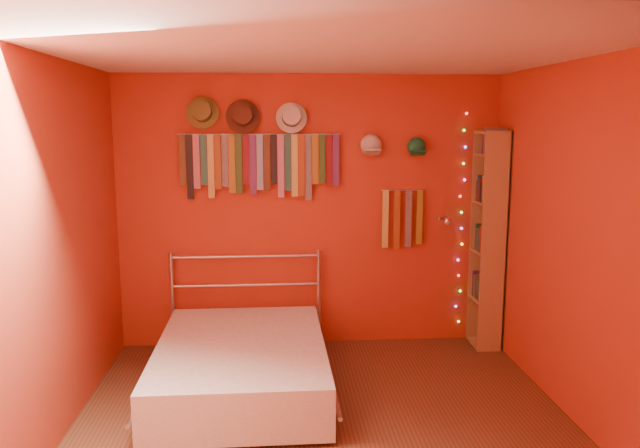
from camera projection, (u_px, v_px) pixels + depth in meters
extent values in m
plane|color=#522F1C|center=(326.00, 431.00, 4.24)|extent=(3.50, 3.50, 0.00)
cube|color=#B02D1C|center=(310.00, 212.00, 5.75)|extent=(3.50, 0.02, 2.50)
cube|color=#B02D1C|center=(587.00, 247.00, 4.16)|extent=(0.02, 3.50, 2.50)
cube|color=#B02D1C|center=(48.00, 256.00, 3.90)|extent=(0.02, 3.50, 2.50)
cube|color=white|center=(326.00, 52.00, 3.83)|extent=(3.50, 3.50, 0.02)
cylinder|color=silver|center=(259.00, 134.00, 5.55)|extent=(1.45, 0.01, 0.01)
cube|color=#493418|center=(182.00, 160.00, 5.53)|extent=(0.06, 0.01, 0.46)
cube|color=black|center=(190.00, 167.00, 5.54)|extent=(0.06, 0.01, 0.57)
cube|color=#A25170|center=(197.00, 162.00, 5.53)|extent=(0.06, 0.01, 0.48)
cube|color=#1B6054|center=(204.00, 160.00, 5.54)|extent=(0.06, 0.01, 0.45)
cube|color=#B5A148|center=(211.00, 167.00, 5.55)|extent=(0.06, 0.01, 0.57)
cube|color=brown|center=(218.00, 162.00, 5.54)|extent=(0.06, 0.01, 0.49)
cube|color=#1A1457|center=(225.00, 161.00, 5.56)|extent=(0.06, 0.01, 0.47)
cube|color=#836017|center=(232.00, 164.00, 5.56)|extent=(0.06, 0.01, 0.52)
cube|color=#204C1E|center=(239.00, 164.00, 5.56)|extent=(0.06, 0.01, 0.52)
cube|color=maroon|center=(246.00, 160.00, 5.57)|extent=(0.06, 0.01, 0.45)
cube|color=#461862|center=(253.00, 165.00, 5.58)|extent=(0.06, 0.01, 0.54)
cube|color=#6989BB|center=(260.00, 162.00, 5.57)|extent=(0.06, 0.01, 0.50)
cube|color=#462317|center=(267.00, 163.00, 5.59)|extent=(0.06, 0.01, 0.51)
cube|color=black|center=(274.00, 160.00, 5.58)|extent=(0.06, 0.01, 0.45)
cube|color=#BD5E8E|center=(281.00, 166.00, 5.59)|extent=(0.06, 0.01, 0.57)
cube|color=#17534A|center=(288.00, 163.00, 5.60)|extent=(0.06, 0.01, 0.51)
cube|color=#C3C74F|center=(295.00, 166.00, 5.61)|extent=(0.06, 0.01, 0.56)
cube|color=maroon|center=(302.00, 165.00, 5.60)|extent=(0.06, 0.01, 0.55)
cube|color=navy|center=(308.00, 167.00, 5.62)|extent=(0.06, 0.01, 0.59)
cube|color=olive|center=(315.00, 159.00, 5.61)|extent=(0.06, 0.01, 0.45)
cube|color=#285020|center=(322.00, 159.00, 5.61)|extent=(0.06, 0.01, 0.44)
cube|color=maroon|center=(329.00, 159.00, 5.63)|extent=(0.06, 0.01, 0.45)
cube|color=#441A6B|center=(336.00, 160.00, 5.63)|extent=(0.06, 0.01, 0.46)
cylinder|color=silver|center=(403.00, 190.00, 5.73)|extent=(0.40, 0.01, 0.01)
cube|color=#C8C350|center=(385.00, 219.00, 5.76)|extent=(0.06, 0.01, 0.54)
cube|color=brown|center=(397.00, 220.00, 5.76)|extent=(0.06, 0.01, 0.55)
cube|color=#1A1357|center=(408.00, 219.00, 5.76)|extent=(0.06, 0.01, 0.53)
cube|color=olive|center=(419.00, 217.00, 5.78)|extent=(0.06, 0.01, 0.51)
cylinder|color=olive|center=(203.00, 113.00, 5.48)|extent=(0.29, 0.07, 0.28)
cylinder|color=olive|center=(202.00, 111.00, 5.43)|extent=(0.17, 0.14, 0.19)
cylinder|color=#332314|center=(202.00, 112.00, 5.45)|extent=(0.17, 0.06, 0.18)
cylinder|color=#4D291B|center=(243.00, 117.00, 5.51)|extent=(0.30, 0.08, 0.30)
cylinder|color=#4D291B|center=(242.00, 115.00, 5.45)|extent=(0.18, 0.15, 0.20)
cylinder|color=black|center=(243.00, 116.00, 5.48)|extent=(0.18, 0.06, 0.19)
cylinder|color=silver|center=(291.00, 118.00, 5.54)|extent=(0.28, 0.07, 0.27)
cylinder|color=silver|center=(291.00, 117.00, 5.49)|extent=(0.16, 0.14, 0.18)
cylinder|color=black|center=(291.00, 117.00, 5.52)|extent=(0.17, 0.06, 0.17)
ellipsoid|color=silver|center=(371.00, 145.00, 5.64)|extent=(0.19, 0.14, 0.19)
cube|color=silver|center=(373.00, 152.00, 5.54)|extent=(0.14, 0.10, 0.06)
ellipsoid|color=#1A7545|center=(416.00, 147.00, 5.68)|extent=(0.17, 0.13, 0.17)
cube|color=#1A7545|center=(419.00, 153.00, 5.58)|extent=(0.12, 0.09, 0.05)
sphere|color=#FF3333|center=(467.00, 113.00, 5.67)|extent=(0.02, 0.02, 0.02)
sphere|color=#33FF4C|center=(464.00, 130.00, 5.69)|extent=(0.02, 0.02, 0.02)
sphere|color=#4C66FF|center=(465.00, 147.00, 5.72)|extent=(0.02, 0.02, 0.02)
sphere|color=yellow|center=(464.00, 164.00, 5.74)|extent=(0.02, 0.02, 0.02)
sphere|color=#FF4CCC|center=(465.00, 180.00, 5.77)|extent=(0.02, 0.02, 0.02)
sphere|color=#FF3333|center=(460.00, 196.00, 5.79)|extent=(0.02, 0.02, 0.02)
sphere|color=#33FF4C|center=(462.00, 212.00, 5.82)|extent=(0.02, 0.02, 0.02)
sphere|color=#4C66FF|center=(461.00, 228.00, 5.84)|extent=(0.02, 0.02, 0.02)
sphere|color=yellow|center=(462.00, 244.00, 5.87)|extent=(0.02, 0.02, 0.02)
sphere|color=#FF4CCC|center=(458.00, 260.00, 5.89)|extent=(0.02, 0.02, 0.02)
sphere|color=#FF3333|center=(459.00, 276.00, 5.92)|extent=(0.02, 0.02, 0.02)
sphere|color=#33FF4C|center=(460.00, 291.00, 5.94)|extent=(0.02, 0.02, 0.02)
sphere|color=#4C66FF|center=(456.00, 306.00, 5.97)|extent=(0.02, 0.02, 0.02)
sphere|color=yellow|center=(459.00, 321.00, 5.99)|extent=(0.02, 0.02, 0.02)
cylinder|color=silver|center=(440.00, 219.00, 5.83)|extent=(0.04, 0.03, 0.04)
cylinder|color=silver|center=(443.00, 218.00, 5.71)|extent=(0.01, 0.26, 0.08)
sphere|color=white|center=(447.00, 221.00, 5.58)|extent=(0.07, 0.07, 0.07)
cube|color=#956C43|center=(494.00, 244.00, 5.54)|extent=(0.24, 0.02, 2.00)
cube|color=#956C43|center=(482.00, 238.00, 5.85)|extent=(0.24, 0.02, 2.00)
cube|color=#956C43|center=(500.00, 241.00, 5.70)|extent=(0.02, 0.34, 2.00)
cube|color=#956C43|center=(484.00, 343.00, 5.86)|extent=(0.24, 0.32, 0.02)
cube|color=#956C43|center=(486.00, 299.00, 5.79)|extent=(0.24, 0.32, 0.02)
cube|color=#956C43|center=(488.00, 252.00, 5.71)|extent=(0.24, 0.32, 0.02)
cube|color=#956C43|center=(490.00, 203.00, 5.64)|extent=(0.24, 0.32, 0.02)
cube|color=#956C43|center=(492.00, 155.00, 5.57)|extent=(0.24, 0.32, 0.02)
cube|color=#956C43|center=(493.00, 133.00, 5.54)|extent=(0.24, 0.32, 0.02)
cylinder|color=silver|center=(172.00, 301.00, 5.69)|extent=(0.03, 0.03, 0.91)
cylinder|color=silver|center=(319.00, 298.00, 5.79)|extent=(0.03, 0.03, 0.91)
cylinder|color=silver|center=(246.00, 312.00, 5.76)|extent=(1.34, 0.02, 0.02)
cylinder|color=silver|center=(246.00, 285.00, 5.72)|extent=(1.34, 0.02, 0.02)
cylinder|color=silver|center=(245.00, 257.00, 5.67)|extent=(1.34, 0.02, 0.02)
cube|color=beige|center=(241.00, 365.00, 4.84)|extent=(1.29, 1.83, 0.36)
cylinder|color=silver|center=(154.00, 370.00, 4.79)|extent=(0.04, 1.82, 0.03)
cylinder|color=silver|center=(328.00, 365.00, 4.89)|extent=(0.04, 1.82, 0.03)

